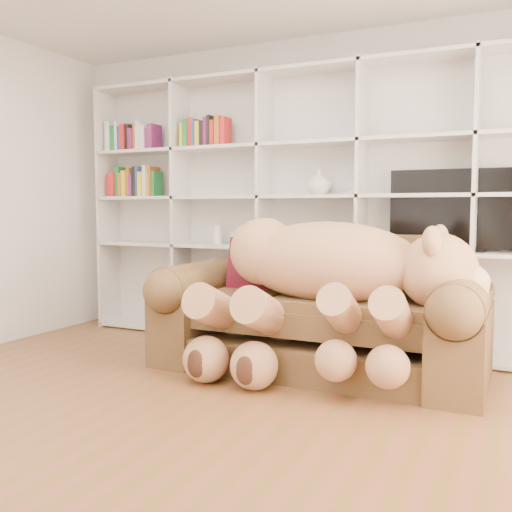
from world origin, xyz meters
The scene contains 13 objects.
floor centered at (0.00, 0.00, 0.00)m, with size 5.00×5.00×0.00m, color brown.
wall_back centered at (0.00, 2.50, 1.35)m, with size 5.00×0.02×2.70m, color white.
bookshelf centered at (-0.24, 2.36, 1.31)m, with size 4.43×0.35×2.40m.
sofa centered at (0.31, 1.64, 0.38)m, with size 2.37×1.02×1.00m.
teddy_bear centered at (0.42, 1.44, 0.71)m, with size 1.95×1.02×1.13m.
throw_pillow centered at (-0.28, 1.81, 0.73)m, with size 0.45×0.15×0.45m, color maroon.
tv centered at (1.22, 2.35, 1.18)m, with size 1.08×0.18×0.64m.
picture_frame centered at (-0.06, 2.30, 0.96)m, with size 0.15×0.03×0.18m, color #51321B.
green_vase centered at (0.14, 2.30, 0.97)m, with size 0.21×0.21×0.21m, color #295037.
figurine_tall centered at (-0.92, 2.30, 0.95)m, with size 0.09×0.09×0.18m, color silver.
figurine_short centered at (-0.74, 2.30, 0.92)m, with size 0.07×0.07×0.12m, color silver.
snow_globe centered at (-0.69, 2.30, 0.93)m, with size 0.12×0.12×0.12m, color silver.
shelf_vase centered at (0.07, 2.30, 1.42)m, with size 0.21×0.21×0.22m, color silver.
Camera 1 is at (1.69, -2.33, 1.20)m, focal length 40.00 mm.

